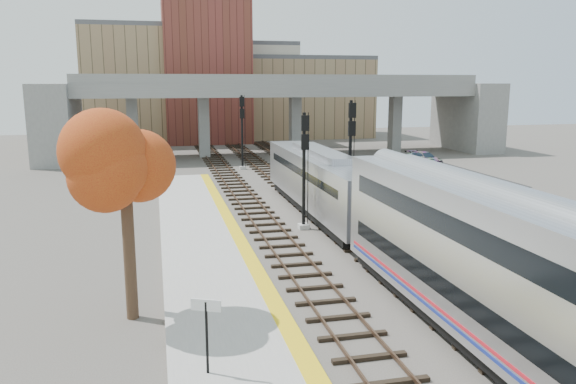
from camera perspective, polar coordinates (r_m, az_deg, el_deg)
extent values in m
plane|color=#47423D|center=(24.81, 10.37, -9.60)|extent=(160.00, 160.00, 0.00)
cube|color=#9E9E99|center=(22.95, -6.76, -10.77)|extent=(4.50, 60.00, 0.35)
cube|color=yellow|center=(23.15, -2.02, -10.02)|extent=(0.70, 60.00, 0.01)
cube|color=black|center=(35.34, -2.57, -3.01)|extent=(2.50, 95.00, 0.14)
cube|color=brown|center=(35.20, -3.72, -2.90)|extent=(0.07, 95.00, 0.14)
cube|color=brown|center=(35.45, -1.44, -2.78)|extent=(0.07, 95.00, 0.14)
cube|color=black|center=(36.33, 3.95, -2.64)|extent=(2.50, 95.00, 0.14)
cube|color=brown|center=(36.10, 2.87, -2.53)|extent=(0.07, 95.00, 0.14)
cube|color=brown|center=(36.52, 5.03, -2.40)|extent=(0.07, 95.00, 0.14)
cube|color=black|center=(37.69, 9.78, -2.27)|extent=(2.50, 95.00, 0.14)
cube|color=brown|center=(37.39, 8.77, -2.17)|extent=(0.07, 95.00, 0.14)
cube|color=brown|center=(37.94, 10.78, -2.05)|extent=(0.07, 95.00, 0.14)
cube|color=slate|center=(67.77, -0.93, 10.34)|extent=(46.00, 10.00, 1.50)
cube|color=slate|center=(63.08, 0.03, 11.41)|extent=(46.00, 0.20, 1.00)
cube|color=slate|center=(72.45, -1.76, 11.37)|extent=(46.00, 0.20, 1.00)
cube|color=slate|center=(66.43, -15.48, 6.25)|extent=(1.20, 1.60, 7.00)
cube|color=slate|center=(66.62, -8.55, 6.54)|extent=(1.20, 1.60, 7.00)
cube|color=slate|center=(68.41, 0.73, 6.78)|extent=(1.20, 1.60, 7.00)
cube|color=slate|center=(72.66, 10.80, 6.84)|extent=(1.20, 1.60, 7.00)
cube|color=slate|center=(67.15, -22.38, 6.51)|extent=(4.00, 12.00, 8.50)
cube|color=slate|center=(77.22, 17.68, 7.32)|extent=(4.00, 12.00, 8.50)
cube|color=#907854|center=(86.19, -13.83, 10.36)|extent=(18.00, 14.00, 16.00)
cube|color=#4C4C4F|center=(86.52, -14.10, 15.86)|extent=(18.00, 14.00, 0.60)
cube|color=beige|center=(92.20, -4.93, 10.05)|extent=(16.00, 16.00, 14.00)
cube|color=#4C4C4F|center=(92.35, -5.00, 14.58)|extent=(16.00, 16.00, 0.60)
cube|color=maroon|center=(83.53, -8.30, 11.92)|extent=(12.00, 10.00, 20.00)
cube|color=#907854|center=(92.27, 1.51, 9.46)|extent=(20.00, 14.00, 12.00)
cube|color=#4C4C4F|center=(92.30, 1.53, 13.38)|extent=(20.00, 14.00, 0.60)
cube|color=black|center=(55.21, 12.13, 1.84)|extent=(14.00, 18.00, 0.04)
cube|color=#A8AAB2|center=(37.13, 3.38, 1.27)|extent=(3.00, 19.00, 3.20)
cube|color=black|center=(46.14, 0.00, 3.98)|extent=(2.20, 0.06, 1.10)
cube|color=black|center=(37.03, 3.39, 2.18)|extent=(3.02, 16.15, 0.50)
cube|color=black|center=(37.49, 3.35, -1.52)|extent=(2.70, 17.10, 0.50)
cube|color=#A8AAB2|center=(36.87, 3.42, 4.02)|extent=(1.60, 9.50, 0.40)
cube|color=#A8AAB2|center=(17.28, 25.68, -9.48)|extent=(3.00, 25.00, 4.60)
cube|color=black|center=(16.92, 26.02, -5.66)|extent=(3.02, 23.00, 0.75)
cube|color=black|center=(17.60, 25.43, -12.23)|extent=(3.02, 23.00, 0.65)
cube|color=red|center=(17.94, 25.19, -14.73)|extent=(3.03, 24.00, 0.12)
cube|color=navy|center=(18.03, 25.14, -15.31)|extent=(3.03, 24.00, 0.12)
cube|color=black|center=(18.27, 24.99, -16.86)|extent=(2.70, 23.75, 0.40)
cube|color=#9E9E99|center=(33.81, 1.59, -3.52)|extent=(0.60, 0.60, 0.30)
cylinder|color=black|center=(33.12, 1.62, 2.06)|extent=(0.20, 0.20, 6.96)
cube|color=black|center=(32.55, 1.76, 7.00)|extent=(0.45, 0.18, 0.89)
cube|color=black|center=(32.65, 1.75, 5.09)|extent=(0.45, 0.18, 0.89)
cube|color=#9E9E99|center=(38.23, 6.20, -1.86)|extent=(0.60, 0.60, 0.30)
cylinder|color=black|center=(37.58, 6.32, 3.51)|extent=(0.21, 0.21, 7.52)
cube|color=black|center=(37.06, 6.55, 8.24)|extent=(0.48, 0.18, 0.97)
cube|color=black|center=(37.14, 6.51, 6.42)|extent=(0.48, 0.18, 0.97)
cube|color=#9E9E99|center=(56.93, -4.63, 2.47)|extent=(0.60, 0.60, 0.30)
cylinder|color=black|center=(56.51, -4.69, 6.03)|extent=(0.21, 0.21, 7.41)
cube|color=black|center=(56.07, -4.70, 9.13)|extent=(0.48, 0.18, 0.95)
cube|color=black|center=(56.13, -4.68, 7.95)|extent=(0.48, 0.18, 0.95)
cylinder|color=black|center=(16.89, -8.24, -14.44)|extent=(0.08, 0.08, 2.20)
cube|color=white|center=(16.48, -8.34, -11.31)|extent=(0.84, 0.42, 0.35)
cylinder|color=#382619|center=(21.41, -15.86, -5.17)|extent=(0.44, 0.44, 5.71)
ellipsoid|color=#B25A17|center=(20.75, -16.34, 3.51)|extent=(3.60, 3.60, 4.08)
imported|color=#99999E|center=(50.25, 10.55, 1.80)|extent=(3.01, 4.23, 1.34)
imported|color=#99999E|center=(52.11, 12.73, 1.94)|extent=(1.82, 3.67, 1.16)
imported|color=#99999E|center=(61.56, 13.70, 3.36)|extent=(3.05, 4.89, 1.32)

